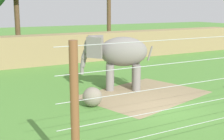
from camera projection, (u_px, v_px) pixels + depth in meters
ground_plane at (162, 109)px, 13.81m from camera, size 120.00×120.00×0.00m
dirt_patch at (144, 94)px, 16.10m from camera, size 6.87×5.88×0.01m
embankment_wall at (58, 49)px, 24.95m from camera, size 36.00×1.80×2.26m
elephant at (118, 54)px, 16.85m from camera, size 3.53×2.74×2.89m
enrichment_ball at (92, 97)px, 14.09m from camera, size 0.88×0.88×0.88m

